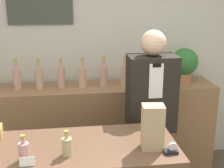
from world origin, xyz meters
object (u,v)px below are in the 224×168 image
object	(u,v)px
potted_plant	(184,63)
tape_dispenser	(171,150)
paper_bag	(153,127)
shopkeeper	(150,123)

from	to	relation	value
potted_plant	tape_dispenser	size ratio (longest dim) A/B	4.14
paper_bag	tape_dispenser	bearing A→B (deg)	-36.62
tape_dispenser	shopkeeper	bearing A→B (deg)	85.32
potted_plant	tape_dispenser	xyz separation A→B (m)	(-0.58, -1.38, -0.24)
shopkeeper	tape_dispenser	xyz separation A→B (m)	(-0.06, -0.76, 0.15)
shopkeeper	paper_bag	bearing A→B (deg)	-104.00
shopkeeper	tape_dispenser	distance (m)	0.78
tape_dispenser	potted_plant	bearing A→B (deg)	67.09
shopkeeper	potted_plant	xyz separation A→B (m)	(0.52, 0.62, 0.39)
paper_bag	tape_dispenser	distance (m)	0.19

